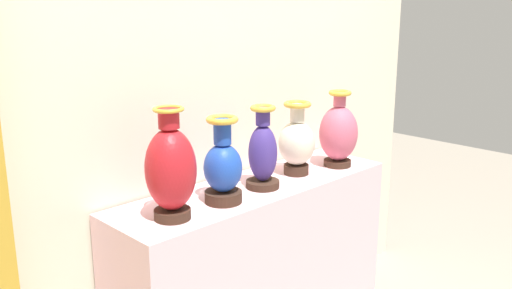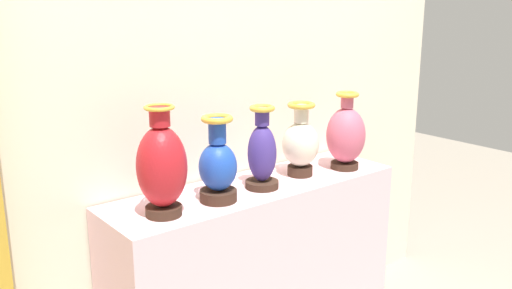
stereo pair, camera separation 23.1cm
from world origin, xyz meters
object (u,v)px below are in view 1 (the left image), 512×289
at_px(vase_indigo, 263,153).
at_px(vase_rose, 338,133).
at_px(vase_crimson, 171,170).
at_px(vase_ivory, 297,142).
at_px(vase_sapphire, 223,167).

height_order(vase_indigo, vase_rose, vase_rose).
distance_m(vase_indigo, vase_rose, 0.47).
bearing_deg(vase_crimson, vase_indigo, 1.86).
relative_size(vase_ivory, vase_rose, 0.92).
height_order(vase_ivory, vase_rose, vase_rose).
bearing_deg(vase_indigo, vase_rose, -3.05).
relative_size(vase_crimson, vase_rose, 1.13).
bearing_deg(vase_ivory, vase_crimson, -176.60).
distance_m(vase_sapphire, vase_ivory, 0.48).
xyz_separation_m(vase_crimson, vase_rose, (0.95, -0.01, -0.03)).
relative_size(vase_crimson, vase_ivory, 1.23).
height_order(vase_crimson, vase_ivory, vase_crimson).
xyz_separation_m(vase_indigo, vase_rose, (0.47, -0.03, 0.01)).
bearing_deg(vase_ivory, vase_indigo, -173.51).
distance_m(vase_crimson, vase_ivory, 0.72).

